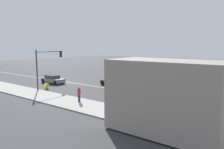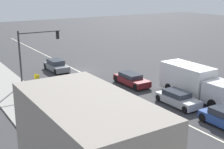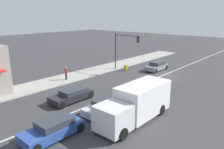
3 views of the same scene
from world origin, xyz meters
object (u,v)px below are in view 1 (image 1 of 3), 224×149
sedan_dark (139,93)px  sedan_maroon (114,82)px  delivery_truck (158,78)px  suv_grey (53,79)px  traffic_signal_main (45,63)px  sedan_silver (154,87)px  pedestrian (79,94)px  warning_aframe_sign (47,86)px  coupe_blue (193,92)px

sedan_dark → sedan_maroon: sedan_maroon is taller
delivery_truck → suv_grey: bearing=-65.3°
sedan_maroon → traffic_signal_main: bearing=-35.6°
suv_grey → sedan_maroon: (-4.40, 9.58, -0.05)m
suv_grey → sedan_silver: (-4.40, 16.45, -0.05)m
pedestrian → warning_aframe_sign: 9.76m
delivery_truck → sedan_silver: delivery_truck is taller
pedestrian → delivery_truck: 13.70m
delivery_truck → sedan_maroon: 6.72m
sedan_dark → suv_grey: bearing=-90.0°
pedestrian → sedan_dark: 7.35m
warning_aframe_sign → coupe_blue: size_ratio=0.19×
pedestrian → warning_aframe_sign: bearing=-105.3°
suv_grey → sedan_dark: bearing=90.0°
warning_aframe_sign → coupe_blue: bearing=113.3°
coupe_blue → sedan_dark: size_ratio=0.99×
traffic_signal_main → suv_grey: size_ratio=1.33×
coupe_blue → sedan_silver: coupe_blue is taller
pedestrian → suv_grey: size_ratio=0.41×
sedan_silver → sedan_dark: bearing=2.1°
traffic_signal_main → sedan_maroon: (-8.32, 5.96, -3.29)m
suv_grey → sedan_silver: bearing=105.0°
pedestrian → suv_grey: 14.05m
traffic_signal_main → coupe_blue: size_ratio=1.27×
pedestrian → coupe_blue: bearing=139.1°
traffic_signal_main → sedan_maroon: 10.75m
pedestrian → sedan_dark: (-6.16, 3.98, -0.43)m
delivery_truck → suv_grey: (7.20, -15.62, -0.81)m
suv_grey → sedan_maroon: size_ratio=0.94×
coupe_blue → pedestrian: bearing=-40.9°
sedan_maroon → warning_aframe_sign: bearing=-38.5°
suv_grey → traffic_signal_main: bearing=42.6°
coupe_blue → suv_grey: suv_grey is taller
warning_aframe_sign → sedan_dark: bearing=105.0°
warning_aframe_sign → sedan_dark: 13.86m
coupe_blue → sedan_maroon: bearing=-90.0°
coupe_blue → suv_grey: 22.20m
pedestrian → suv_grey: bearing=-116.0°
traffic_signal_main → sedan_dark: 13.97m
delivery_truck → sedan_dark: size_ratio=1.68×
warning_aframe_sign → sedan_silver: sedan_silver is taller
traffic_signal_main → pedestrian: traffic_signal_main is taller
coupe_blue → sedan_silver: bearing=-90.0°
coupe_blue → sedan_dark: 6.78m
warning_aframe_sign → suv_grey: size_ratio=0.20×
pedestrian → sedan_dark: pedestrian is taller
traffic_signal_main → coupe_blue: traffic_signal_main is taller
sedan_dark → sedan_silver: sedan_silver is taller
warning_aframe_sign → sedan_maroon: bearing=141.5°
traffic_signal_main → sedan_silver: bearing=123.0°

